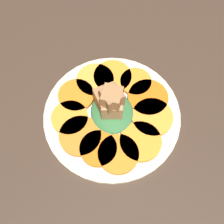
# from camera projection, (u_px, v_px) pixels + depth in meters

# --- Properties ---
(table_slab) EXTENTS (1.20, 1.20, 0.02)m
(table_slab) POSITION_uv_depth(u_px,v_px,m) (112.00, 118.00, 0.64)
(table_slab) COLOR #38281E
(table_slab) RESTS_ON ground
(plate) EXTENTS (0.30, 0.30, 0.01)m
(plate) POSITION_uv_depth(u_px,v_px,m) (112.00, 115.00, 0.63)
(plate) COLOR beige
(plate) RESTS_ON table_slab
(carrot_slice_0) EXTENTS (0.09, 0.09, 0.01)m
(carrot_slice_0) POSITION_uv_depth(u_px,v_px,m) (152.00, 117.00, 0.61)
(carrot_slice_0) COLOR orange
(carrot_slice_0) RESTS_ON plate
(carrot_slice_1) EXTENTS (0.09, 0.09, 0.01)m
(carrot_slice_1) POSITION_uv_depth(u_px,v_px,m) (148.00, 98.00, 0.63)
(carrot_slice_1) COLOR #D35E11
(carrot_slice_1) RESTS_ON plate
(carrot_slice_2) EXTENTS (0.07, 0.07, 0.01)m
(carrot_slice_2) POSITION_uv_depth(u_px,v_px,m) (136.00, 82.00, 0.65)
(carrot_slice_2) COLOR orange
(carrot_slice_2) RESTS_ON plate
(carrot_slice_3) EXTENTS (0.09, 0.09, 0.01)m
(carrot_slice_3) POSITION_uv_depth(u_px,v_px,m) (113.00, 77.00, 0.65)
(carrot_slice_3) COLOR orange
(carrot_slice_3) RESTS_ON plate
(carrot_slice_4) EXTENTS (0.09, 0.09, 0.01)m
(carrot_slice_4) POSITION_uv_depth(u_px,v_px,m) (95.00, 80.00, 0.65)
(carrot_slice_4) COLOR orange
(carrot_slice_4) RESTS_ON plate
(carrot_slice_5) EXTENTS (0.08, 0.08, 0.01)m
(carrot_slice_5) POSITION_uv_depth(u_px,v_px,m) (76.00, 96.00, 0.63)
(carrot_slice_5) COLOR orange
(carrot_slice_5) RESTS_ON plate
(carrot_slice_6) EXTENTS (0.08, 0.08, 0.01)m
(carrot_slice_6) POSITION_uv_depth(u_px,v_px,m) (70.00, 118.00, 0.61)
(carrot_slice_6) COLOR orange
(carrot_slice_6) RESTS_ON plate
(carrot_slice_7) EXTENTS (0.09, 0.09, 0.01)m
(carrot_slice_7) POSITION_uv_depth(u_px,v_px,m) (80.00, 136.00, 0.59)
(carrot_slice_7) COLOR orange
(carrot_slice_7) RESTS_ON plate
(carrot_slice_8) EXTENTS (0.08, 0.08, 0.01)m
(carrot_slice_8) POSITION_uv_depth(u_px,v_px,m) (98.00, 149.00, 0.58)
(carrot_slice_8) COLOR #D35E12
(carrot_slice_8) RESTS_ON plate
(carrot_slice_9) EXTENTS (0.08, 0.08, 0.01)m
(carrot_slice_9) POSITION_uv_depth(u_px,v_px,m) (118.00, 154.00, 0.57)
(carrot_slice_9) COLOR orange
(carrot_slice_9) RESTS_ON plate
(carrot_slice_10) EXTENTS (0.09, 0.09, 0.01)m
(carrot_slice_10) POSITION_uv_depth(u_px,v_px,m) (141.00, 142.00, 0.59)
(carrot_slice_10) COLOR orange
(carrot_slice_10) RESTS_ON plate
(center_pile) EXTENTS (0.10, 0.09, 0.10)m
(center_pile) POSITION_uv_depth(u_px,v_px,m) (111.00, 105.00, 0.59)
(center_pile) COLOR #2D6033
(center_pile) RESTS_ON plate
(fork) EXTENTS (0.18, 0.02, 0.00)m
(fork) POSITION_uv_depth(u_px,v_px,m) (144.00, 115.00, 0.62)
(fork) COLOR silver
(fork) RESTS_ON plate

